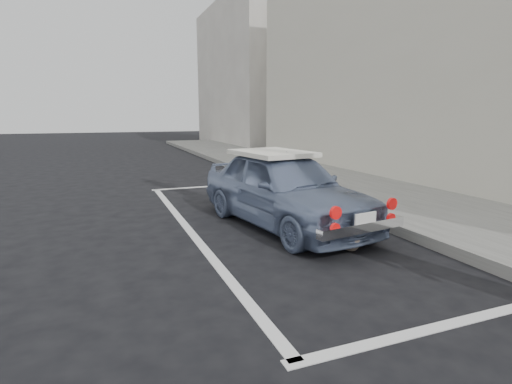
{
  "coord_description": "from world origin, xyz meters",
  "views": [
    {
      "loc": [
        -2.08,
        -2.72,
        1.7
      ],
      "look_at": [
        -0.28,
        1.83,
        0.75
      ],
      "focal_mm": 28.0,
      "sensor_mm": 36.0,
      "label": 1
    }
  ],
  "objects": [
    {
      "name": "cat",
      "position": [
        0.81,
        1.34,
        0.12
      ],
      "size": [
        0.31,
        0.48,
        0.27
      ],
      "rotation": [
        0.0,
        0.0,
        -0.28
      ],
      "color": "brown",
      "rests_on": "ground"
    },
    {
      "name": "pline_front",
      "position": [
        0.5,
        6.5,
        0.0
      ],
      "size": [
        3.0,
        0.12,
        0.01
      ],
      "primitive_type": "cube",
      "color": "silver",
      "rests_on": "ground"
    },
    {
      "name": "shop_building",
      "position": [
        6.33,
        4.0,
        3.49
      ],
      "size": [
        3.5,
        18.0,
        7.0
      ],
      "color": "beige",
      "rests_on": "ground"
    },
    {
      "name": "sidewalk",
      "position": [
        3.2,
        2.0,
        0.07
      ],
      "size": [
        2.8,
        40.0,
        0.15
      ],
      "primitive_type": "cube",
      "color": "#62625D",
      "rests_on": "ground"
    },
    {
      "name": "building_far",
      "position": [
        6.35,
        20.0,
        4.0
      ],
      "size": [
        3.5,
        10.0,
        8.0
      ],
      "primitive_type": "cube",
      "color": "#B1AAA0",
      "rests_on": "ground"
    },
    {
      "name": "pline_side",
      "position": [
        -0.9,
        3.0,
        0.0
      ],
      "size": [
        0.12,
        7.0,
        0.01
      ],
      "primitive_type": "cube",
      "color": "silver",
      "rests_on": "ground"
    },
    {
      "name": "ground",
      "position": [
        0.0,
        0.0,
        0.0
      ],
      "size": [
        80.0,
        80.0,
        0.0
      ],
      "primitive_type": "plane",
      "color": "black",
      "rests_on": "ground"
    },
    {
      "name": "retro_coupe",
      "position": [
        0.54,
        2.73,
        0.59
      ],
      "size": [
        1.88,
        3.6,
        1.17
      ],
      "rotation": [
        0.0,
        0.0,
        0.15
      ],
      "color": "slate",
      "rests_on": "ground"
    },
    {
      "name": "pline_rear",
      "position": [
        0.5,
        -0.5,
        0.0
      ],
      "size": [
        3.0,
        0.12,
        0.01
      ],
      "primitive_type": "cube",
      "color": "silver",
      "rests_on": "ground"
    }
  ]
}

